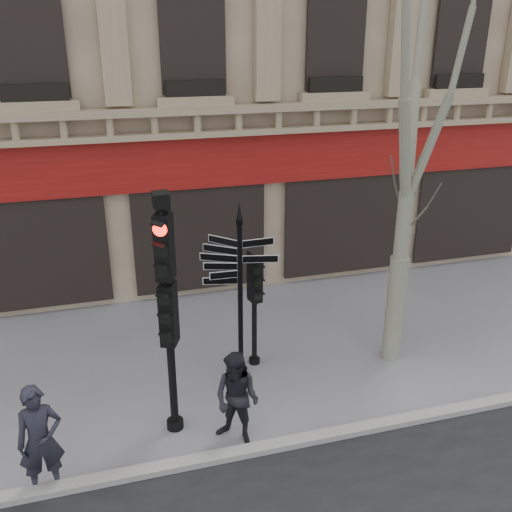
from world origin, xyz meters
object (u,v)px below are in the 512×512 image
Objects in this scene: fingerpost at (240,264)px; plane_tree at (422,46)px; pedestrian_a at (40,441)px; traffic_signal_main at (167,288)px; traffic_signal_secondary at (254,291)px; pedestrian_b at (237,399)px.

fingerpost is 0.41× the size of plane_tree.
pedestrian_a is at bearing -164.17° from plane_tree.
traffic_signal_main is 6.11m from plane_tree.
traffic_signal_secondary is at bearing 168.21° from plane_tree.
pedestrian_b is at bearing -4.59° from pedestrian_a.
pedestrian_a is (-3.66, -2.23, -1.55)m from fingerpost.
traffic_signal_secondary is 0.27× the size of plane_tree.
plane_tree is (2.89, -0.60, 4.65)m from traffic_signal_secondary.
traffic_signal_secondary reaches higher than pedestrian_b.
fingerpost is at bearing 63.31° from traffic_signal_main.
plane_tree is 6.90m from pedestrian_b.
traffic_signal_main is 2.56× the size of pedestrian_b.
pedestrian_b is (-0.57, -1.93, -1.62)m from fingerpost.
pedestrian_a is (-6.93, -1.96, -5.41)m from plane_tree.
traffic_signal_secondary is 5.51m from plane_tree.
fingerpost is at bearing -149.70° from traffic_signal_secondary.
pedestrian_a is 1.09× the size of pedestrian_b.
traffic_signal_secondary is at bearing 63.61° from traffic_signal_main.
plane_tree is (3.27, -0.27, 3.86)m from fingerpost.
fingerpost is 2.59m from pedestrian_b.
pedestrian_a is at bearing -158.84° from traffic_signal_secondary.
traffic_signal_main is 2.75m from traffic_signal_secondary.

